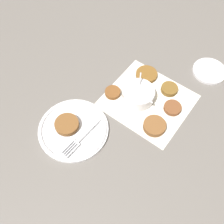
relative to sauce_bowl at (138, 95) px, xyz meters
The scene contains 12 objects.
ground_plane 0.07m from the sauce_bowl, 39.67° to the left, with size 4.00×4.00×0.00m, color #605B56.
napkin 0.04m from the sauce_bowl, 33.76° to the left, with size 0.32×0.30×0.00m.
sauce_bowl is the anchor object (origin of this frame).
fritter_0 0.11m from the sauce_bowl, 115.28° to the left, with size 0.08×0.08×0.01m.
fritter_1 0.13m from the sauce_bowl, 22.55° to the right, with size 0.08×0.08×0.02m.
fritter_2 0.12m from the sauce_bowl, 62.13° to the left, with size 0.06×0.06×0.02m.
fritter_3 0.13m from the sauce_bowl, 24.42° to the left, with size 0.06×0.06×0.01m.
fritter_4 0.09m from the sauce_bowl, 148.06° to the right, with size 0.06×0.06×0.02m.
serving_plate 0.26m from the sauce_bowl, 105.32° to the right, with size 0.23×0.23×0.02m.
fritter_on_plate 0.27m from the sauce_bowl, 109.01° to the right, with size 0.08×0.08×0.02m.
fork 0.27m from the sauce_bowl, 94.24° to the right, with size 0.04×0.17×0.00m.
extra_saucer 0.31m from the sauce_bowl, 69.07° to the left, with size 0.13×0.13×0.01m.
Camera 1 is at (0.26, -0.48, 0.78)m, focal length 42.00 mm.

